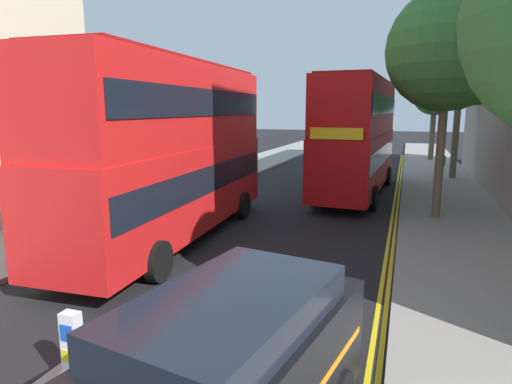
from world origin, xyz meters
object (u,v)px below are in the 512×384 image
double_decker_bus_oncoming (358,134)px  pedestrian_far (442,165)px  keep_left_bollard (73,350)px  double_decker_bus_away (172,147)px

double_decker_bus_oncoming → pedestrian_far: bearing=51.8°
keep_left_bollard → pedestrian_far: (6.63, 22.66, 0.38)m
double_decker_bus_oncoming → pedestrian_far: (4.31, 5.47, -2.04)m
keep_left_bollard → double_decker_bus_oncoming: size_ratio=0.10×
keep_left_bollard → double_decker_bus_oncoming: 17.52m
pedestrian_far → double_decker_bus_oncoming: bearing=-128.2°
keep_left_bollard → pedestrian_far: bearing=73.7°
double_decker_bus_away → double_decker_bus_oncoming: size_ratio=1.00×
keep_left_bollard → double_decker_bus_away: bearing=107.9°
keep_left_bollard → pedestrian_far: pedestrian_far is taller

